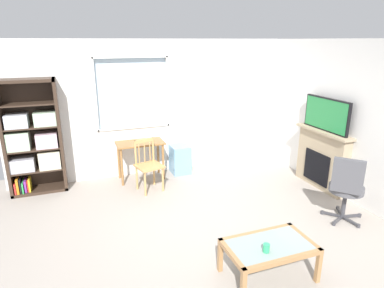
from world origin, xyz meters
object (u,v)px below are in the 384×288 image
(desk_under_window, at_px, (140,149))
(coffee_table, at_px, (269,249))
(wooden_chair, at_px, (148,165))
(plastic_drawer_unit, at_px, (180,159))
(fireplace, at_px, (322,159))
(sippy_cup, at_px, (266,248))
(tv, at_px, (326,114))
(bookshelf, at_px, (33,141))
(office_chair, at_px, (347,186))

(desk_under_window, distance_m, coffee_table, 3.28)
(wooden_chair, distance_m, plastic_drawer_unit, 0.97)
(fireplace, height_order, sippy_cup, fireplace)
(plastic_drawer_unit, xyz_separation_m, fireplace, (2.13, -1.50, 0.25))
(coffee_table, bearing_deg, desk_under_window, 102.96)
(desk_under_window, distance_m, tv, 3.33)
(fireplace, bearing_deg, coffee_table, -141.56)
(tv, bearing_deg, plastic_drawer_unit, 144.62)
(bookshelf, relative_size, plastic_drawer_unit, 3.51)
(plastic_drawer_unit, bearing_deg, desk_under_window, -176.38)
(desk_under_window, xyz_separation_m, coffee_table, (0.73, -3.19, -0.25))
(coffee_table, xyz_separation_m, sippy_cup, (-0.11, -0.10, 0.11))
(bookshelf, xyz_separation_m, sippy_cup, (2.40, -3.40, -0.45))
(wooden_chair, distance_m, sippy_cup, 2.84)
(desk_under_window, relative_size, sippy_cup, 9.62)
(plastic_drawer_unit, bearing_deg, office_chair, -58.16)
(coffee_table, height_order, sippy_cup, sippy_cup)
(desk_under_window, height_order, sippy_cup, desk_under_window)
(bookshelf, distance_m, tv, 4.96)
(bookshelf, distance_m, desk_under_window, 1.81)
(plastic_drawer_unit, bearing_deg, fireplace, -35.15)
(bookshelf, bearing_deg, fireplace, -18.38)
(sippy_cup, bearing_deg, wooden_chair, 102.19)
(office_chair, bearing_deg, bookshelf, 147.54)
(fireplace, xyz_separation_m, office_chair, (-0.52, -1.10, 0.03))
(desk_under_window, bearing_deg, sippy_cup, -79.26)
(office_chair, xyz_separation_m, coffee_table, (-1.67, -0.64, -0.20))
(plastic_drawer_unit, xyz_separation_m, coffee_table, (-0.06, -3.24, 0.08))
(bookshelf, distance_m, fireplace, 4.97)
(desk_under_window, height_order, office_chair, office_chair)
(bookshelf, distance_m, sippy_cup, 4.19)
(tv, relative_size, sippy_cup, 11.08)
(bookshelf, xyz_separation_m, fireplace, (4.70, -1.56, -0.38))
(desk_under_window, distance_m, plastic_drawer_unit, 0.85)
(wooden_chair, xyz_separation_m, sippy_cup, (0.60, -2.78, -0.01))
(tv, xyz_separation_m, office_chair, (-0.50, -1.10, -0.77))
(fireplace, xyz_separation_m, sippy_cup, (-2.30, -1.84, -0.07))
(wooden_chair, xyz_separation_m, office_chair, (2.38, -2.04, 0.09))
(wooden_chair, height_order, tv, tv)
(desk_under_window, bearing_deg, coffee_table, -77.04)
(tv, bearing_deg, fireplace, 0.00)
(fireplace, relative_size, office_chair, 1.19)
(plastic_drawer_unit, relative_size, tv, 0.55)
(wooden_chair, distance_m, fireplace, 3.05)
(tv, height_order, sippy_cup, tv)
(desk_under_window, relative_size, tv, 0.87)
(bookshelf, relative_size, sippy_cup, 21.55)
(sippy_cup, bearing_deg, bookshelf, 125.23)
(tv, bearing_deg, office_chair, -114.48)
(bookshelf, xyz_separation_m, wooden_chair, (1.80, -0.62, -0.44))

